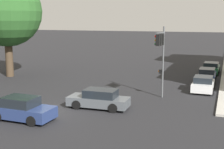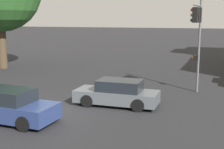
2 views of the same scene
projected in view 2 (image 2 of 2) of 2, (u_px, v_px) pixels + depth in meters
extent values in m
plane|color=black|center=(49.00, 111.00, 16.13)|extent=(300.00, 300.00, 0.00)
cylinder|color=#423323|center=(2.00, 45.00, 29.79)|extent=(0.85, 0.85, 4.46)
cylinder|color=#515456|center=(199.00, 46.00, 19.86)|extent=(0.14, 0.14, 5.98)
cylinder|color=#515456|center=(198.00, 6.00, 18.60)|extent=(0.33, 1.88, 0.10)
cube|color=black|center=(199.00, 15.00, 19.11)|extent=(0.33, 0.33, 0.90)
sphere|color=#590F0F|center=(196.00, 10.00, 19.14)|extent=(0.20, 0.20, 0.20)
sphere|color=#99660F|center=(196.00, 15.00, 19.19)|extent=(0.20, 0.20, 0.20)
sphere|color=#0F511E|center=(196.00, 20.00, 19.25)|extent=(0.20, 0.20, 0.20)
cube|color=black|center=(197.00, 15.00, 18.70)|extent=(0.33, 0.33, 0.90)
sphere|color=red|center=(194.00, 10.00, 18.73)|extent=(0.20, 0.20, 0.20)
sphere|color=#99660F|center=(194.00, 15.00, 18.78)|extent=(0.20, 0.20, 0.20)
sphere|color=#0F511E|center=(194.00, 20.00, 18.84)|extent=(0.20, 0.20, 0.20)
cube|color=black|center=(195.00, 15.00, 18.29)|extent=(0.33, 0.33, 0.90)
sphere|color=red|center=(192.00, 10.00, 18.32)|extent=(0.20, 0.20, 0.20)
sphere|color=#99660F|center=(192.00, 15.00, 18.37)|extent=(0.20, 0.20, 0.20)
sphere|color=#0F511E|center=(192.00, 20.00, 18.43)|extent=(0.20, 0.20, 0.20)
cube|color=black|center=(196.00, 58.00, 20.08)|extent=(0.26, 0.37, 0.35)
sphere|color=orange|center=(193.00, 58.00, 20.14)|extent=(0.18, 0.18, 0.18)
cube|color=#4C5156|center=(117.00, 96.00, 17.11)|extent=(4.62, 1.92, 0.66)
cube|color=black|center=(120.00, 85.00, 16.94)|extent=(2.43, 1.63, 0.59)
cylinder|color=black|center=(87.00, 101.00, 16.82)|extent=(0.69, 0.25, 0.68)
cylinder|color=black|center=(98.00, 94.00, 18.34)|extent=(0.69, 0.25, 0.68)
cylinder|color=black|center=(138.00, 105.00, 15.94)|extent=(0.69, 0.25, 0.68)
cylinder|color=black|center=(145.00, 98.00, 17.47)|extent=(0.69, 0.25, 0.68)
cube|color=navy|center=(12.00, 110.00, 14.39)|extent=(4.26, 1.94, 0.74)
cube|color=black|center=(8.00, 95.00, 14.33)|extent=(2.23, 1.68, 0.61)
cylinder|color=black|center=(47.00, 112.00, 14.76)|extent=(0.68, 0.23, 0.68)
cylinder|color=black|center=(24.00, 124.00, 13.15)|extent=(0.68, 0.23, 0.68)
cylinder|color=black|center=(3.00, 107.00, 15.71)|extent=(0.68, 0.23, 0.68)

